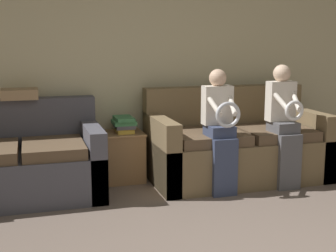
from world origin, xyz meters
The scene contains 8 objects.
wall_back centered at (0.00, 3.07, 1.27)m, with size 7.38×0.06×2.55m.
couch_main centered at (0.83, 2.51, 0.35)m, with size 1.91×0.96×1.00m.
couch_side centered at (-1.45, 2.56, 0.33)m, with size 1.55×0.98×0.93m.
child_left_seated centered at (0.47, 2.10, 0.69)m, with size 0.30×0.38×1.24m.
child_right_seated centered at (1.19, 2.11, 0.71)m, with size 0.30×0.38×1.28m.
side_shelf centered at (-0.38, 2.79, 0.28)m, with size 0.43×0.45×0.54m.
book_stack centered at (-0.37, 2.78, 0.63)m, with size 0.24×0.31×0.17m.
throw_pillow centered at (-1.43, 2.90, 0.98)m, with size 0.36×0.36×0.10m.
Camera 1 is at (-1.34, -2.13, 1.53)m, focal length 50.00 mm.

